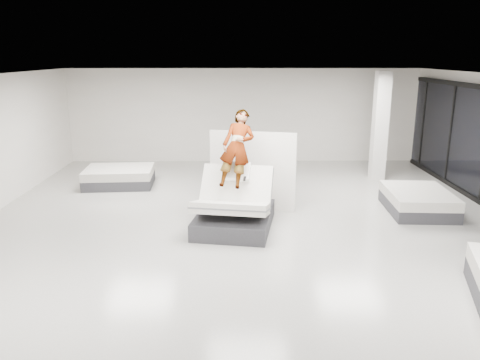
% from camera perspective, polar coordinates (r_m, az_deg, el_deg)
% --- Properties ---
extents(room, '(14.00, 14.04, 3.20)m').
position_cam_1_polar(room, '(9.40, 1.07, 2.49)').
color(room, '#AFADA5').
rests_on(room, ground).
extents(hero_bed, '(1.87, 2.29, 1.38)m').
position_cam_1_polar(hero_bed, '(10.08, -0.68, -3.64)').
color(hero_bed, '#36363B').
rests_on(hero_bed, floor).
extents(person, '(0.94, 1.85, 1.29)m').
position_cam_1_polar(person, '(10.15, -0.36, 1.96)').
color(person, slate).
rests_on(person, hero_bed).
extents(remote, '(0.07, 0.15, 0.08)m').
position_cam_1_polar(remote, '(9.83, 0.57, 0.16)').
color(remote, black).
rests_on(remote, person).
extents(divider_panel, '(2.05, 0.60, 1.90)m').
position_cam_1_polar(divider_panel, '(11.20, 1.53, 1.12)').
color(divider_panel, white).
rests_on(divider_panel, floor).
extents(flat_bed_right_far, '(1.51, 1.95, 0.52)m').
position_cam_1_polar(flat_bed_right_far, '(11.96, 20.87, -2.42)').
color(flat_bed_right_far, '#36363B').
rests_on(flat_bed_right_far, floor).
extents(flat_bed_left_far, '(1.97, 1.53, 0.52)m').
position_cam_1_polar(flat_bed_left_far, '(13.83, -14.49, 0.39)').
color(flat_bed_left_far, '#36363B').
rests_on(flat_bed_left_far, floor).
extents(column, '(0.40, 0.40, 3.20)m').
position_cam_1_polar(column, '(14.46, 16.70, 6.29)').
color(column, silver).
rests_on(column, floor).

